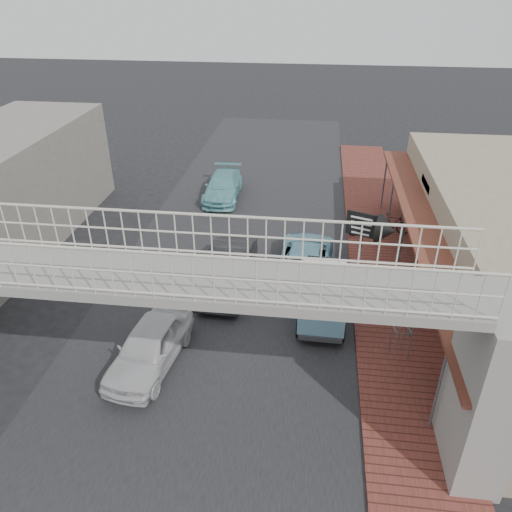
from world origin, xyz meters
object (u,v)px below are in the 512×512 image
(angkot_far, at_px, (223,186))
(arrow_sign, at_px, (383,230))
(angkot_curb, at_px, (305,256))
(motorcycle_far, at_px, (393,224))
(white_hatchback, at_px, (150,346))
(motorcycle_near, at_px, (366,227))
(dark_sedan, at_px, (228,270))
(angkot_van, at_px, (323,292))
(street_clock, at_px, (407,302))

(angkot_far, bearing_deg, arrow_sign, -49.96)
(angkot_curb, bearing_deg, motorcycle_far, -133.19)
(motorcycle_far, bearing_deg, arrow_sign, 179.21)
(white_hatchback, height_order, motorcycle_near, white_hatchback)
(arrow_sign, bearing_deg, motorcycle_near, 112.12)
(dark_sedan, height_order, angkot_curb, dark_sedan)
(dark_sedan, distance_m, angkot_van, 4.18)
(street_clock, bearing_deg, arrow_sign, 79.80)
(angkot_van, relative_size, motorcycle_far, 2.22)
(motorcycle_near, height_order, street_clock, street_clock)
(angkot_van, distance_m, arrow_sign, 3.39)
(angkot_far, distance_m, motorcycle_far, 9.69)
(motorcycle_far, bearing_deg, angkot_curb, 145.63)
(motorcycle_near, bearing_deg, arrow_sign, 176.61)
(angkot_curb, distance_m, motorcycle_near, 4.40)
(angkot_curb, distance_m, motorcycle_far, 5.62)
(angkot_far, bearing_deg, motorcycle_near, -29.31)
(white_hatchback, bearing_deg, motorcycle_near, 60.45)
(dark_sedan, distance_m, street_clock, 7.46)
(angkot_van, bearing_deg, street_clock, -34.93)
(white_hatchback, xyz_separation_m, angkot_curb, (4.79, 6.55, -0.05))
(white_hatchback, distance_m, street_clock, 8.35)
(angkot_curb, bearing_deg, angkot_far, -52.90)
(white_hatchback, bearing_deg, street_clock, 16.93)
(angkot_curb, xyz_separation_m, angkot_far, (-4.93, 7.40, -0.00))
(angkot_curb, relative_size, motorcycle_near, 2.58)
(angkot_van, relative_size, street_clock, 1.43)
(motorcycle_far, xyz_separation_m, street_clock, (-0.77, -9.11, 1.65))
(motorcycle_near, relative_size, arrow_sign, 0.57)
(angkot_far, relative_size, motorcycle_near, 2.47)
(angkot_van, bearing_deg, arrow_sign, 45.22)
(angkot_far, distance_m, arrow_sign, 11.89)
(street_clock, bearing_deg, dark_sedan, 134.25)
(dark_sedan, height_order, arrow_sign, arrow_sign)
(white_hatchback, bearing_deg, angkot_curb, 61.63)
(motorcycle_far, bearing_deg, street_clock, -172.61)
(angkot_van, distance_m, motorcycle_far, 7.97)
(angkot_far, xyz_separation_m, motorcycle_near, (7.73, -4.01, -0.08))
(motorcycle_near, bearing_deg, angkot_far, 58.15)
(white_hatchback, height_order, motorcycle_far, white_hatchback)
(white_hatchback, relative_size, motorcycle_near, 2.28)
(street_clock, bearing_deg, motorcycle_far, 68.87)
(white_hatchback, distance_m, angkot_curb, 8.11)
(motorcycle_far, relative_size, street_clock, 0.64)
(angkot_van, bearing_deg, dark_sedan, 157.20)
(motorcycle_far, height_order, street_clock, street_clock)
(angkot_far, xyz_separation_m, angkot_van, (5.67, -10.77, 0.47))
(motorcycle_near, xyz_separation_m, motorcycle_far, (1.28, 0.47, 0.01))
(white_hatchback, relative_size, street_clock, 1.64)
(angkot_far, bearing_deg, angkot_curb, -58.22)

